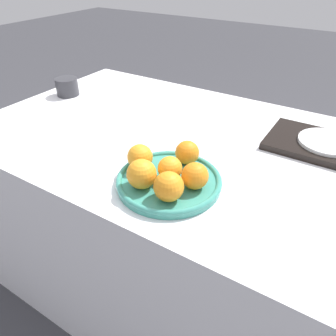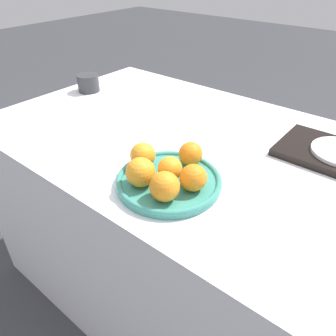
% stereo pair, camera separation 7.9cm
% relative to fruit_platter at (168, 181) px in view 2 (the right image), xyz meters
% --- Properties ---
extents(ground_plane, '(12.00, 12.00, 0.00)m').
position_rel_fruit_platter_xyz_m(ground_plane, '(0.00, 0.23, -0.74)').
color(ground_plane, '#38383D').
extents(table, '(1.55, 0.82, 0.72)m').
position_rel_fruit_platter_xyz_m(table, '(0.00, 0.23, -0.37)').
color(table, white).
rests_on(table, ground_plane).
extents(fruit_platter, '(0.26, 0.26, 0.02)m').
position_rel_fruit_platter_xyz_m(fruit_platter, '(0.00, 0.00, 0.00)').
color(fruit_platter, teal).
rests_on(fruit_platter, table).
extents(orange_0, '(0.06, 0.06, 0.06)m').
position_rel_fruit_platter_xyz_m(orange_0, '(0.00, 0.00, 0.03)').
color(orange_0, orange).
rests_on(orange_0, fruit_platter).
extents(orange_1, '(0.07, 0.07, 0.07)m').
position_rel_fruit_platter_xyz_m(orange_1, '(-0.09, 0.01, 0.04)').
color(orange_1, orange).
rests_on(orange_1, fruit_platter).
extents(orange_2, '(0.07, 0.07, 0.07)m').
position_rel_fruit_platter_xyz_m(orange_2, '(-0.04, -0.06, 0.04)').
color(orange_2, orange).
rests_on(orange_2, fruit_platter).
extents(orange_3, '(0.06, 0.06, 0.06)m').
position_rel_fruit_platter_xyz_m(orange_3, '(0.07, 0.01, 0.04)').
color(orange_3, orange).
rests_on(orange_3, fruit_platter).
extents(orange_4, '(0.07, 0.07, 0.07)m').
position_rel_fruit_platter_xyz_m(orange_4, '(0.04, -0.06, 0.04)').
color(orange_4, orange).
rests_on(orange_4, fruit_platter).
extents(orange_5, '(0.06, 0.06, 0.06)m').
position_rel_fruit_platter_xyz_m(orange_5, '(0.00, 0.09, 0.04)').
color(orange_5, orange).
rests_on(orange_5, fruit_platter).
extents(cup_0, '(0.09, 0.09, 0.07)m').
position_rel_fruit_platter_xyz_m(cup_0, '(-0.66, 0.30, 0.02)').
color(cup_0, '#333338').
rests_on(cup_0, table).
extents(napkin, '(0.11, 0.14, 0.01)m').
position_rel_fruit_platter_xyz_m(napkin, '(-0.62, -0.06, -0.01)').
color(napkin, white).
rests_on(napkin, table).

